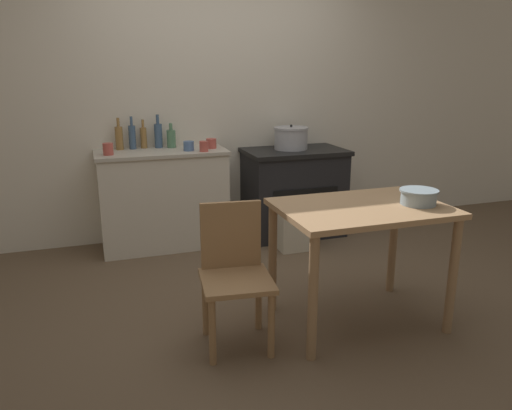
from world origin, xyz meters
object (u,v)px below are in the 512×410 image
Objects in this scene: bottle_far_left at (132,136)px; bottle_center_left at (171,138)px; mixing_bowl_large at (419,196)px; stove at (294,192)px; chair at (234,271)px; cup_center_right at (189,146)px; cup_right at (204,146)px; stock_pot at (291,138)px; bottle_left at (144,137)px; cup_mid_right at (211,143)px; bottle_mid_left at (119,138)px; bottle_center at (158,135)px; cup_far_right at (108,149)px; flour_sack at (295,229)px; work_table at (361,224)px.

bottle_far_left is 0.34m from bottle_center_left.
mixing_bowl_large is at bearing -53.53° from bottle_far_left.
bottle_far_left is at bearing 126.47° from mixing_bowl_large.
stove reaches higher than chair.
bottle_far_left reaches higher than cup_center_right.
mixing_bowl_large is 2.34m from bottle_center_left.
cup_right is at bearing -53.05° from bottle_center_left.
stock_pot is 3.55× the size of cup_center_right.
bottle_left reaches higher than cup_right.
bottle_mid_left is at bearing 167.03° from cup_mid_right.
chair is 9.05× the size of cup_center_right.
stock_pot is 1.23m from bottle_center.
chair is 1.85m from cup_far_right.
chair is at bearing 174.55° from mixing_bowl_large.
cup_far_right is (-0.11, -0.25, -0.06)m from bottle_mid_left.
cup_far_right reaches higher than flour_sack.
cup_mid_right is (-0.63, 0.45, 0.74)m from flour_sack.
cup_center_right is at bearing 112.85° from work_table.
bottle_center_left is 0.61m from cup_far_right.
bottle_left is at bearing 40.69° from cup_far_right.
stock_pot is 1.09× the size of bottle_center.
bottle_mid_left is at bearing 176.95° from bottle_center_left.
bottle_mid_left is 3.09× the size of cup_mid_right.
bottle_center_left is 0.25m from cup_center_right.
bottle_center reaches higher than cup_far_right.
bottle_mid_left is at bearing 156.04° from flour_sack.
cup_far_right is at bearing 115.86° from chair.
stove is 1.27m from bottle_center_left.
bottle_center_left is at bearing 120.25° from mixing_bowl_large.
flour_sack is 1.07m from cup_mid_right.
mixing_bowl_large is at bearing -88.56° from stove.
bottle_center is 0.52m from cup_far_right.
cup_center_right is at bearing 120.54° from mixing_bowl_large.
stock_pot is 0.99m from cup_center_right.
cup_center_right is 0.68m from cup_far_right.
work_table is 11.25× the size of cup_mid_right.
stock_pot is 1.39× the size of mixing_bowl_large.
cup_mid_right is at bearing 4.30° from cup_far_right.
bottle_left reaches higher than work_table.
bottle_mid_left is 0.94× the size of bottle_center.
bottle_left is at bearing 142.54° from cup_right.
bottle_far_left reaches higher than work_table.
bottle_mid_left reaches higher than stock_pot.
cup_far_right is at bearing 134.09° from mixing_bowl_large.
bottle_mid_left is 0.81m from cup_mid_right.
work_table is at bearing -66.58° from bottle_center_left.
bottle_center is at bearing -0.06° from bottle_far_left.
bottle_mid_left is at bearing 110.52° from chair.
chair is 2.89× the size of bottle_far_left.
mixing_bowl_large is at bearing -65.57° from cup_mid_right.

